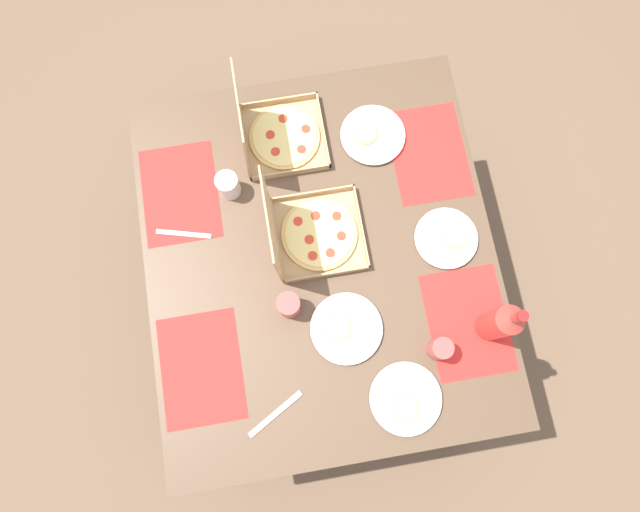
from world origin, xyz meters
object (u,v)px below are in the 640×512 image
object	(u,v)px
pizza_box_edge_far	(275,134)
plate_far_right	(372,135)
cup_clear_left	(228,185)
soda_bottle	(501,323)
plate_near_left	(345,328)
plate_middle	(447,238)
pizza_box_center	(309,233)
cup_red	(440,349)
cup_clear_right	(289,305)
plate_far_left	(405,399)

from	to	relation	value
pizza_box_edge_far	plate_far_right	world-z (taller)	pizza_box_edge_far
pizza_box_edge_far	plate_far_right	xyz separation A→B (m)	(-0.04, -0.34, -0.04)
cup_clear_left	soda_bottle	bearing A→B (deg)	-128.51
pizza_box_edge_far	plate_near_left	size ratio (longest dim) A/B	1.35
cup_clear_left	plate_far_right	bearing A→B (deg)	-77.59
plate_near_left	cup_clear_left	xyz separation A→B (m)	(0.54, 0.31, 0.04)
plate_middle	plate_far_right	distance (m)	0.45
pizza_box_center	plate_far_right	distance (m)	0.43
plate_middle	cup_red	distance (m)	0.38
plate_middle	cup_clear_right	xyz separation A→B (m)	(-0.14, 0.56, 0.04)
plate_far_left	cup_clear_right	world-z (taller)	cup_clear_right
cup_red	plate_far_left	bearing A→B (deg)	135.62
pizza_box_edge_far	plate_middle	world-z (taller)	pizza_box_edge_far
plate_middle	plate_near_left	xyz separation A→B (m)	(-0.24, 0.40, -0.00)
plate_near_left	cup_clear_left	world-z (taller)	cup_clear_left
plate_far_left	cup_clear_left	size ratio (longest dim) A/B	2.40
cup_clear_right	plate_far_right	bearing A→B (deg)	-34.64
pizza_box_center	plate_far_left	bearing A→B (deg)	-160.03
plate_middle	soda_bottle	distance (m)	0.35
soda_bottle	cup_clear_right	bearing A→B (deg)	74.58
soda_bottle	cup_clear_left	xyz separation A→B (m)	(0.62, 0.78, -0.08)
plate_middle	cup_red	world-z (taller)	cup_red
cup_clear_right	plate_far_left	bearing A→B (deg)	-138.22
plate_far_right	cup_clear_right	world-z (taller)	cup_clear_right
cup_clear_left	plate_near_left	bearing A→B (deg)	-150.31
plate_far_right	plate_far_left	xyz separation A→B (m)	(-0.91, 0.07, 0.00)
soda_bottle	plate_far_left	bearing A→B (deg)	119.62
pizza_box_center	plate_middle	size ratio (longest dim) A/B	1.54
plate_near_left	cup_clear_right	world-z (taller)	cup_clear_right
cup_clear_left	cup_clear_right	world-z (taller)	cup_clear_right
pizza_box_edge_far	cup_red	world-z (taller)	pizza_box_edge_far
cup_clear_right	plate_near_left	bearing A→B (deg)	-120.91
soda_bottle	cup_clear_left	distance (m)	1.00
pizza_box_center	plate_far_right	size ratio (longest dim) A/B	1.43
cup_clear_left	cup_clear_right	xyz separation A→B (m)	(-0.44, -0.14, 0.00)
plate_far_right	cup_clear_left	world-z (taller)	cup_clear_left
cup_clear_left	pizza_box_edge_far	bearing A→B (deg)	-49.62
plate_middle	plate_far_left	distance (m)	0.56
pizza_box_edge_far	pizza_box_center	size ratio (longest dim) A/B	0.97
plate_middle	cup_clear_left	size ratio (longest dim) A/B	2.24
pizza_box_center	cup_clear_left	bearing A→B (deg)	49.12
plate_far_right	cup_red	distance (m)	0.78
plate_far_left	cup_red	distance (m)	0.20
pizza_box_edge_far	plate_near_left	bearing A→B (deg)	-170.13
cup_clear_right	pizza_box_center	bearing A→B (deg)	-24.67
pizza_box_center	plate_far_left	size ratio (longest dim) A/B	1.43
plate_far_right	cup_red	bearing A→B (deg)	-175.11
cup_clear_left	pizza_box_center	bearing A→B (deg)	-130.88
plate_middle	cup_red	bearing A→B (deg)	162.61
cup_red	cup_clear_right	bearing A→B (deg)	64.11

